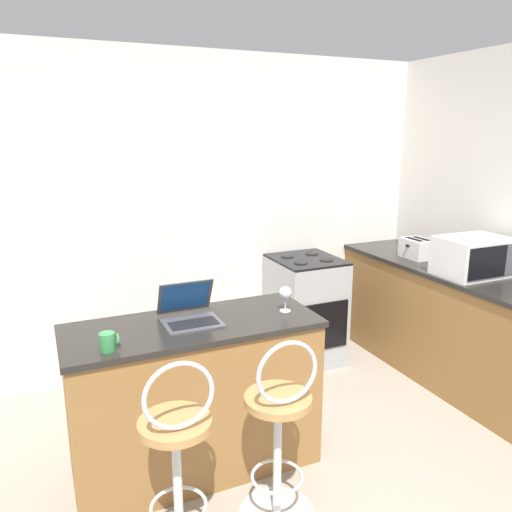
{
  "coord_description": "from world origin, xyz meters",
  "views": [
    {
      "loc": [
        -1.07,
        -1.62,
        1.97
      ],
      "look_at": [
        0.47,
        1.85,
        1.02
      ],
      "focal_mm": 35.0,
      "sensor_mm": 36.0,
      "label": 1
    }
  ],
  "objects_px": {
    "bar_stool_far": "(279,436)",
    "toaster": "(417,248)",
    "bar_stool_near": "(178,463)",
    "laptop": "(189,311)",
    "mug_green": "(108,342)",
    "microwave": "(472,257)",
    "stove_range": "(305,309)",
    "wine_glass_tall": "(285,294)"
  },
  "relations": [
    {
      "from": "microwave",
      "to": "mug_green",
      "type": "bearing_deg",
      "value": -174.4
    },
    {
      "from": "wine_glass_tall",
      "to": "mug_green",
      "type": "bearing_deg",
      "value": -172.31
    },
    {
      "from": "toaster",
      "to": "mug_green",
      "type": "xyz_separation_m",
      "value": [
        -2.68,
        -0.85,
        -0.04
      ]
    },
    {
      "from": "bar_stool_near",
      "to": "stove_range",
      "type": "height_order",
      "value": "bar_stool_near"
    },
    {
      "from": "bar_stool_near",
      "to": "mug_green",
      "type": "distance_m",
      "value": 0.66
    },
    {
      "from": "microwave",
      "to": "mug_green",
      "type": "height_order",
      "value": "microwave"
    },
    {
      "from": "wine_glass_tall",
      "to": "bar_stool_far",
      "type": "bearing_deg",
      "value": -119.37
    },
    {
      "from": "wine_glass_tall",
      "to": "laptop",
      "type": "bearing_deg",
      "value": 171.66
    },
    {
      "from": "wine_glass_tall",
      "to": "stove_range",
      "type": "bearing_deg",
      "value": 54.79
    },
    {
      "from": "wine_glass_tall",
      "to": "microwave",
      "type": "bearing_deg",
      "value": 4.24
    },
    {
      "from": "bar_stool_far",
      "to": "toaster",
      "type": "distance_m",
      "value": 2.36
    },
    {
      "from": "microwave",
      "to": "wine_glass_tall",
      "type": "bearing_deg",
      "value": -175.76
    },
    {
      "from": "laptop",
      "to": "stove_range",
      "type": "height_order",
      "value": "laptop"
    },
    {
      "from": "toaster",
      "to": "mug_green",
      "type": "relative_size",
      "value": 2.74
    },
    {
      "from": "laptop",
      "to": "microwave",
      "type": "bearing_deg",
      "value": 0.96
    },
    {
      "from": "bar_stool_far",
      "to": "toaster",
      "type": "relative_size",
      "value": 3.97
    },
    {
      "from": "bar_stool_far",
      "to": "toaster",
      "type": "height_order",
      "value": "toaster"
    },
    {
      "from": "bar_stool_far",
      "to": "microwave",
      "type": "height_order",
      "value": "microwave"
    },
    {
      "from": "toaster",
      "to": "wine_glass_tall",
      "type": "xyz_separation_m",
      "value": [
        -1.63,
        -0.71,
        0.03
      ]
    },
    {
      "from": "mug_green",
      "to": "bar_stool_far",
      "type": "bearing_deg",
      "value": -28.03
    },
    {
      "from": "laptop",
      "to": "stove_range",
      "type": "distance_m",
      "value": 1.73
    },
    {
      "from": "bar_stool_near",
      "to": "bar_stool_far",
      "type": "xyz_separation_m",
      "value": [
        0.52,
        0.0,
        0.0
      ]
    },
    {
      "from": "bar_stool_far",
      "to": "laptop",
      "type": "distance_m",
      "value": 0.84
    },
    {
      "from": "bar_stool_near",
      "to": "microwave",
      "type": "bearing_deg",
      "value": 15.05
    },
    {
      "from": "toaster",
      "to": "bar_stool_far",
      "type": "bearing_deg",
      "value": -147.1
    },
    {
      "from": "bar_stool_near",
      "to": "toaster",
      "type": "bearing_deg",
      "value": 26.96
    },
    {
      "from": "bar_stool_near",
      "to": "stove_range",
      "type": "distance_m",
      "value": 2.26
    },
    {
      "from": "bar_stool_far",
      "to": "stove_range",
      "type": "bearing_deg",
      "value": 56.67
    },
    {
      "from": "wine_glass_tall",
      "to": "mug_green",
      "type": "distance_m",
      "value": 1.06
    },
    {
      "from": "mug_green",
      "to": "toaster",
      "type": "bearing_deg",
      "value": 17.62
    },
    {
      "from": "laptop",
      "to": "mug_green",
      "type": "relative_size",
      "value": 3.36
    },
    {
      "from": "bar_stool_far",
      "to": "microwave",
      "type": "distance_m",
      "value": 2.12
    },
    {
      "from": "laptop",
      "to": "microwave",
      "type": "distance_m",
      "value": 2.2
    },
    {
      "from": "laptop",
      "to": "stove_range",
      "type": "relative_size",
      "value": 0.34
    },
    {
      "from": "bar_stool_far",
      "to": "microwave",
      "type": "relative_size",
      "value": 2.05
    },
    {
      "from": "laptop",
      "to": "mug_green",
      "type": "bearing_deg",
      "value": -154.85
    },
    {
      "from": "bar_stool_near",
      "to": "microwave",
      "type": "height_order",
      "value": "microwave"
    },
    {
      "from": "laptop",
      "to": "toaster",
      "type": "bearing_deg",
      "value": 15.87
    },
    {
      "from": "toaster",
      "to": "microwave",
      "type": "bearing_deg",
      "value": -89.78
    },
    {
      "from": "bar_stool_near",
      "to": "bar_stool_far",
      "type": "bearing_deg",
      "value": 0.0
    },
    {
      "from": "microwave",
      "to": "bar_stool_near",
      "type": "bearing_deg",
      "value": -164.95
    },
    {
      "from": "bar_stool_near",
      "to": "bar_stool_far",
      "type": "relative_size",
      "value": 1.0
    }
  ]
}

